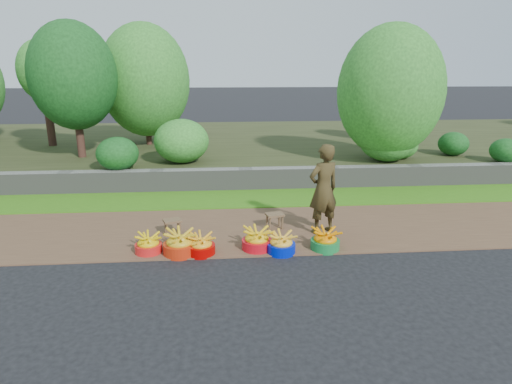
{
  "coord_description": "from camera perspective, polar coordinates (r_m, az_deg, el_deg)",
  "views": [
    {
      "loc": [
        -0.58,
        -6.45,
        3.04
      ],
      "look_at": [
        0.04,
        1.3,
        0.75
      ],
      "focal_mm": 30.0,
      "sensor_mm": 36.0,
      "label": 1
    }
  ],
  "objects": [
    {
      "name": "stool_right",
      "position": [
        8.27,
        2.51,
        -3.3
      ],
      "size": [
        0.38,
        0.32,
        0.29
      ],
      "rotation": [
        0.0,
        0.0,
        0.21
      ],
      "color": "brown",
      "rests_on": "dirt_shoulder"
    },
    {
      "name": "basin_b",
      "position": [
        7.32,
        -10.13,
        -6.83
      ],
      "size": [
        0.56,
        0.56,
        0.41
      ],
      "color": "#B9260D",
      "rests_on": "ground"
    },
    {
      "name": "retaining_wall",
      "position": [
        10.93,
        -1.42,
        1.74
      ],
      "size": [
        80.0,
        0.35,
        0.55
      ],
      "primitive_type": "cube",
      "color": "slate",
      "rests_on": "ground"
    },
    {
      "name": "vegetation",
      "position": [
        14.24,
        -14.11,
        14.17
      ],
      "size": [
        32.02,
        8.07,
        4.29
      ],
      "color": "#3C231B",
      "rests_on": "earth_bank"
    },
    {
      "name": "basin_d",
      "position": [
        7.38,
        0.12,
        -6.45
      ],
      "size": [
        0.52,
        0.52,
        0.39
      ],
      "color": "red",
      "rests_on": "ground"
    },
    {
      "name": "grass_verge",
      "position": [
        10.18,
        -1.13,
        -0.86
      ],
      "size": [
        80.0,
        1.5,
        0.04
      ],
      "primitive_type": "cube",
      "color": "#3B7A16",
      "rests_on": "ground"
    },
    {
      "name": "ground_plane",
      "position": [
        7.16,
        0.49,
        -8.73
      ],
      "size": [
        120.0,
        120.0,
        0.0
      ],
      "primitive_type": "plane",
      "color": "black",
      "rests_on": "ground"
    },
    {
      "name": "basin_c",
      "position": [
        7.28,
        -7.35,
        -7.07
      ],
      "size": [
        0.48,
        0.48,
        0.35
      ],
      "color": "#A30201",
      "rests_on": "ground"
    },
    {
      "name": "basin_f",
      "position": [
        7.48,
        9.21,
        -6.41
      ],
      "size": [
        0.5,
        0.5,
        0.37
      ],
      "color": "#167735",
      "rests_on": "ground"
    },
    {
      "name": "basin_a",
      "position": [
        7.49,
        -14.15,
        -6.82
      ],
      "size": [
        0.46,
        0.46,
        0.34
      ],
      "color": "red",
      "rests_on": "ground"
    },
    {
      "name": "basin_e",
      "position": [
        7.28,
        3.38,
        -6.94
      ],
      "size": [
        0.48,
        0.48,
        0.36
      ],
      "color": "#0015B7",
      "rests_on": "ground"
    },
    {
      "name": "vendor_woman",
      "position": [
        7.97,
        8.98,
        0.37
      ],
      "size": [
        0.72,
        0.6,
        1.69
      ],
      "primitive_type": "imported",
      "rotation": [
        0.0,
        0.0,
        3.52
      ],
      "color": "black",
      "rests_on": "dirt_shoulder"
    },
    {
      "name": "stool_left",
      "position": [
        8.14,
        -11.08,
        -4.02
      ],
      "size": [
        0.38,
        0.33,
        0.28
      ],
      "rotation": [
        0.0,
        0.0,
        0.33
      ],
      "color": "brown",
      "rests_on": "dirt_shoulder"
    },
    {
      "name": "earth_bank",
      "position": [
        15.72,
        -2.44,
        6.17
      ],
      "size": [
        80.0,
        10.0,
        0.5
      ],
      "primitive_type": "cube",
      "color": "#343A1C",
      "rests_on": "ground"
    },
    {
      "name": "dirt_shoulder",
      "position": [
        8.3,
        -0.28,
        -5.01
      ],
      "size": [
        80.0,
        2.5,
        0.02
      ],
      "primitive_type": "cube",
      "color": "brown",
      "rests_on": "ground"
    }
  ]
}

